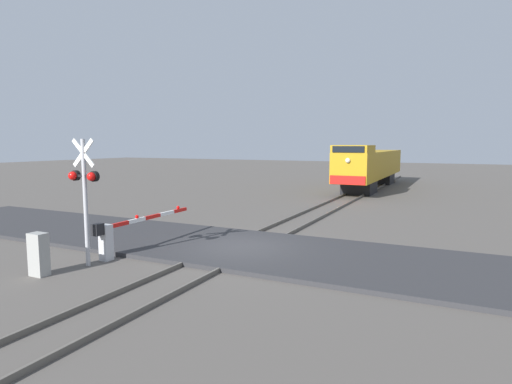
# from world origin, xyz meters

# --- Properties ---
(ground_plane) EXTENTS (160.00, 160.00, 0.00)m
(ground_plane) POSITION_xyz_m (0.00, 0.00, 0.00)
(ground_plane) COLOR #514C47
(rail_track_left) EXTENTS (0.08, 80.00, 0.15)m
(rail_track_left) POSITION_xyz_m (-0.72, 0.00, 0.07)
(rail_track_left) COLOR #59544C
(rail_track_left) RESTS_ON ground_plane
(rail_track_right) EXTENTS (0.08, 80.00, 0.15)m
(rail_track_right) POSITION_xyz_m (0.72, 0.00, 0.07)
(rail_track_right) COLOR #59544C
(rail_track_right) RESTS_ON ground_plane
(road_surface) EXTENTS (36.00, 5.65, 0.15)m
(road_surface) POSITION_xyz_m (0.00, 0.00, 0.08)
(road_surface) COLOR #2D2D30
(road_surface) RESTS_ON ground_plane
(locomotive) EXTENTS (2.73, 17.94, 3.92)m
(locomotive) POSITION_xyz_m (0.00, 25.07, 2.05)
(locomotive) COLOR black
(locomotive) RESTS_ON ground_plane
(crossing_signal) EXTENTS (1.18, 0.33, 4.23)m
(crossing_signal) POSITION_xyz_m (-3.58, -4.12, 2.64)
(crossing_signal) COLOR #ADADB2
(crossing_signal) RESTS_ON ground_plane
(crossing_gate) EXTENTS (0.36, 5.28, 1.36)m
(crossing_gate) POSITION_xyz_m (-3.54, -2.74, 0.84)
(crossing_gate) COLOR silver
(crossing_gate) RESTS_ON ground_plane
(utility_cabinet) EXTENTS (0.55, 0.38, 1.34)m
(utility_cabinet) POSITION_xyz_m (-4.08, -5.53, 0.67)
(utility_cabinet) COLOR #999993
(utility_cabinet) RESTS_ON ground_plane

